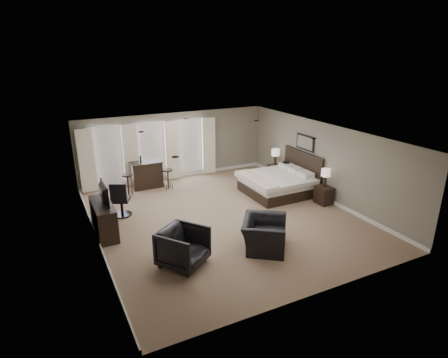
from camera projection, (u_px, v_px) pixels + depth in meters
name	position (u px, v px, depth m)	size (l,w,h in m)	color
room	(224.00, 178.00, 11.06)	(7.60, 8.60, 2.64)	#826952
window_bay	(152.00, 152.00, 14.13)	(5.25, 0.20, 2.30)	silver
bed	(277.00, 175.00, 13.15)	(2.22, 2.12, 1.42)	silver
nightstand_near	(324.00, 195.00, 12.45)	(0.44, 0.54, 0.59)	black
nightstand_far	(275.00, 172.00, 14.90)	(0.40, 0.49, 0.53)	black
lamp_near	(325.00, 178.00, 12.25)	(0.30, 0.30, 0.62)	beige
lamp_far	(275.00, 157.00, 14.70)	(0.32, 0.32, 0.66)	beige
wall_art	(305.00, 142.00, 13.28)	(0.04, 0.96, 0.56)	slate
dresser	(104.00, 219.00, 10.36)	(0.51, 1.57, 0.91)	black
tv	(102.00, 201.00, 10.19)	(0.99, 0.57, 0.13)	black
armchair_near	(264.00, 229.00, 9.58)	(1.24, 0.81, 1.08)	black
armchair_far	(183.00, 245.00, 8.85)	(1.00, 0.94, 1.03)	black
bar_counter	(147.00, 175.00, 13.83)	(1.14, 0.59, 1.00)	black
bar_stool_left	(128.00, 185.00, 13.14)	(0.36, 0.36, 0.77)	black
bar_stool_right	(168.00, 179.00, 13.74)	(0.35, 0.35, 0.75)	black
desk_chair	(121.00, 198.00, 11.47)	(0.58, 0.58, 1.13)	black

